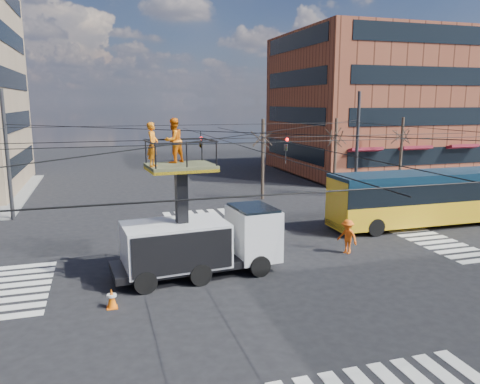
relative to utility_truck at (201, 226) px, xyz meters
name	(u,v)px	position (x,y,z in m)	size (l,w,h in m)	color
ground	(258,263)	(2.75, 0.54, -2.11)	(120.00, 120.00, 0.00)	black
sidewalk_ne	(387,174)	(23.75, 21.54, -2.05)	(18.00, 18.00, 0.12)	slate
crosswalks	(258,263)	(2.75, 0.54, -2.10)	(22.40, 22.40, 0.02)	silver
building_ne	(383,104)	(24.73, 24.52, 4.89)	(20.06, 16.06, 14.00)	brown
overhead_network	(254,169)	(2.68, 0.95, 2.17)	(24.24, 24.24, 8.00)	#2D2D30
tree_a	(263,138)	(7.75, 14.04, 2.51)	(2.00, 2.00, 6.00)	#382B21
tree_b	(336,136)	(13.75, 14.04, 2.51)	(2.00, 2.00, 6.00)	#382B21
tree_c	(402,134)	(19.75, 14.04, 2.51)	(2.00, 2.00, 6.00)	#382B21
utility_truck	(201,226)	(0.00, 0.00, 0.00)	(7.17, 3.14, 6.58)	black
city_bus	(428,197)	(14.55, 3.99, -0.39)	(12.15, 2.70, 3.20)	gold
traffic_cone	(112,298)	(-3.76, -2.37, -1.75)	(0.36, 0.36, 0.73)	#FF690A
worker_ground	(158,248)	(-1.69, 0.94, -1.11)	(1.17, 0.49, 2.00)	#FF4110
flagger	(347,236)	(7.35, 0.68, -1.27)	(1.08, 0.62, 1.68)	#FB5C0F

